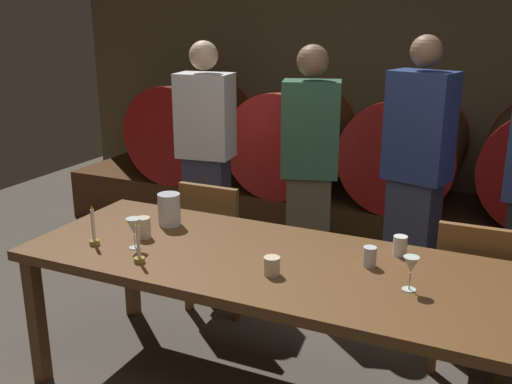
{
  "coord_description": "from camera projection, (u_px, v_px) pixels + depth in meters",
  "views": [
    {
      "loc": [
        0.84,
        -2.06,
        1.91
      ],
      "look_at": [
        -0.31,
        0.4,
        1.07
      ],
      "focal_mm": 41.53,
      "sensor_mm": 36.0,
      "label": 1
    }
  ],
  "objects": [
    {
      "name": "wine_barrel_far_left",
      "position": [
        192.0,
        129.0,
        5.41
      ],
      "size": [
        0.86,
        0.9,
        0.86
      ],
      "color": "#513319",
      "rests_on": "barrel_shelf"
    },
    {
      "name": "wine_glass_center",
      "position": [
        411.0,
        266.0,
        2.5
      ],
      "size": [
        0.07,
        0.07,
        0.15
      ],
      "color": "silver",
      "rests_on": "dining_table"
    },
    {
      "name": "dining_table",
      "position": [
        284.0,
        274.0,
        2.84
      ],
      "size": [
        2.6,
        0.93,
        0.76
      ],
      "color": "brown",
      "rests_on": "ground"
    },
    {
      "name": "pitcher",
      "position": [
        169.0,
        209.0,
        3.28
      ],
      "size": [
        0.12,
        0.12,
        0.18
      ],
      "color": "silver",
      "rests_on": "dining_table"
    },
    {
      "name": "wine_barrel_left",
      "position": [
        294.0,
        138.0,
        5.0
      ],
      "size": [
        0.86,
        0.9,
        0.86
      ],
      "color": "brown",
      "rests_on": "barrel_shelf"
    },
    {
      "name": "candle_left",
      "position": [
        94.0,
        234.0,
        3.0
      ],
      "size": [
        0.05,
        0.05,
        0.21
      ],
      "color": "olive",
      "rests_on": "dining_table"
    },
    {
      "name": "chair_left",
      "position": [
        217.0,
        240.0,
        3.81
      ],
      "size": [
        0.4,
        0.4,
        0.88
      ],
      "rotation": [
        0.0,
        0.0,
        3.14
      ],
      "color": "brown",
      "rests_on": "ground"
    },
    {
      "name": "cup_far_right",
      "position": [
        400.0,
        246.0,
        2.88
      ],
      "size": [
        0.07,
        0.07,
        0.1
      ],
      "primitive_type": "cylinder",
      "color": "white",
      "rests_on": "dining_table"
    },
    {
      "name": "back_wall",
      "position": [
        426.0,
        66.0,
        4.92
      ],
      "size": [
        6.73,
        0.24,
        2.92
      ],
      "primitive_type": "cube",
      "color": "brown",
      "rests_on": "ground"
    },
    {
      "name": "guest_far_left",
      "position": [
        206.0,
        161.0,
        4.22
      ],
      "size": [
        0.41,
        0.29,
        1.71
      ],
      "rotation": [
        0.0,
        0.0,
        3.27
      ],
      "color": "#33384C",
      "rests_on": "ground"
    },
    {
      "name": "cup_center_right",
      "position": [
        370.0,
        257.0,
        2.75
      ],
      "size": [
        0.06,
        0.06,
        0.1
      ],
      "primitive_type": "cylinder",
      "color": "silver",
      "rests_on": "dining_table"
    },
    {
      "name": "guest_center_right",
      "position": [
        416.0,
        177.0,
        3.7
      ],
      "size": [
        0.43,
        0.33,
        1.77
      ],
      "rotation": [
        0.0,
        0.0,
        2.88
      ],
      "color": "#33384C",
      "rests_on": "ground"
    },
    {
      "name": "barrel_shelf",
      "position": [
        401.0,
        226.0,
        4.81
      ],
      "size": [
        6.06,
        0.9,
        0.44
      ],
      "primitive_type": "cube",
      "color": "#4C2D16",
      "rests_on": "ground"
    },
    {
      "name": "cup_center_left",
      "position": [
        272.0,
        266.0,
        2.67
      ],
      "size": [
        0.08,
        0.08,
        0.09
      ],
      "primitive_type": "cylinder",
      "color": "beige",
      "rests_on": "dining_table"
    },
    {
      "name": "cup_far_left",
      "position": [
        143.0,
        228.0,
        3.1
      ],
      "size": [
        0.08,
        0.08,
        0.11
      ],
      "primitive_type": "cylinder",
      "color": "beige",
      "rests_on": "dining_table"
    },
    {
      "name": "chair_right",
      "position": [
        474.0,
        290.0,
        3.13
      ],
      "size": [
        0.41,
        0.41,
        0.88
      ],
      "rotation": [
        0.0,
        0.0,
        3.16
      ],
      "color": "brown",
      "rests_on": "ground"
    },
    {
      "name": "candle_right",
      "position": [
        139.0,
        251.0,
        2.79
      ],
      "size": [
        0.05,
        0.05,
        0.21
      ],
      "color": "olive",
      "rests_on": "dining_table"
    },
    {
      "name": "wine_barrel_center",
      "position": [
        407.0,
        149.0,
        4.62
      ],
      "size": [
        0.86,
        0.9,
        0.86
      ],
      "color": "brown",
      "rests_on": "barrel_shelf"
    },
    {
      "name": "guest_center_left",
      "position": [
        310.0,
        168.0,
        4.03
      ],
      "size": [
        0.43,
        0.34,
        1.7
      ],
      "rotation": [
        0.0,
        0.0,
        3.44
      ],
      "color": "brown",
      "rests_on": "ground"
    },
    {
      "name": "wine_glass_left",
      "position": [
        134.0,
        227.0,
        2.95
      ],
      "size": [
        0.08,
        0.08,
        0.16
      ],
      "color": "silver",
      "rests_on": "dining_table"
    }
  ]
}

